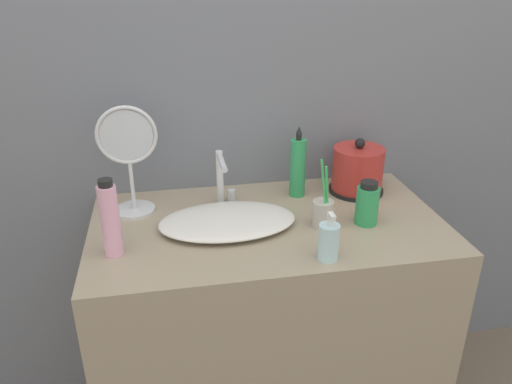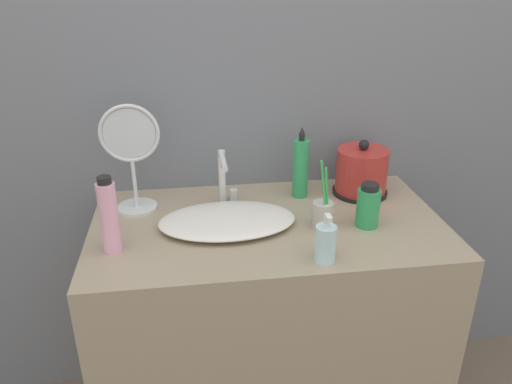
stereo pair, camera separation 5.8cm
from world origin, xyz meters
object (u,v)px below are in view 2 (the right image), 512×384
object	(u,v)px
faucet	(224,175)
hand_cream_bottle	(109,216)
lotion_bottle	(326,243)
toothbrush_cup	(323,214)
mouthwash_bottle	(301,168)
electric_kettle	(361,173)
vanity_mirror	(131,154)
shampoo_bottle	(368,206)

from	to	relation	value
faucet	hand_cream_bottle	bearing A→B (deg)	-142.73
lotion_bottle	hand_cream_bottle	world-z (taller)	hand_cream_bottle
faucet	toothbrush_cup	bearing A→B (deg)	-36.51
lotion_bottle	mouthwash_bottle	size ratio (longest dim) A/B	0.57
mouthwash_bottle	hand_cream_bottle	bearing A→B (deg)	-154.59
faucet	electric_kettle	xyz separation A→B (m)	(0.45, 0.02, -0.03)
lotion_bottle	vanity_mirror	xyz separation A→B (m)	(-0.50, 0.37, 0.13)
lotion_bottle	shampoo_bottle	xyz separation A→B (m)	(0.17, 0.17, 0.01)
mouthwash_bottle	hand_cream_bottle	xyz separation A→B (m)	(-0.56, -0.27, 0.00)
toothbrush_cup	vanity_mirror	size ratio (longest dim) A/B	0.64
electric_kettle	faucet	bearing A→B (deg)	-177.55
hand_cream_bottle	electric_kettle	bearing A→B (deg)	18.76
vanity_mirror	shampoo_bottle	bearing A→B (deg)	-16.87
faucet	toothbrush_cup	size ratio (longest dim) A/B	0.82
shampoo_bottle	toothbrush_cup	bearing A→B (deg)	178.55
faucet	toothbrush_cup	world-z (taller)	toothbrush_cup
lotion_bottle	hand_cream_bottle	bearing A→B (deg)	167.04
faucet	electric_kettle	world-z (taller)	electric_kettle
electric_kettle	mouthwash_bottle	xyz separation A→B (m)	(-0.20, 0.01, 0.03)
electric_kettle	lotion_bottle	distance (m)	0.44
faucet	shampoo_bottle	xyz separation A→B (m)	(0.39, -0.20, -0.04)
electric_kettle	vanity_mirror	bearing A→B (deg)	-178.77
electric_kettle	vanity_mirror	xyz separation A→B (m)	(-0.72, -0.02, 0.11)
electric_kettle	hand_cream_bottle	world-z (taller)	hand_cream_bottle
lotion_bottle	mouthwash_bottle	xyz separation A→B (m)	(0.02, 0.39, 0.05)
hand_cream_bottle	vanity_mirror	world-z (taller)	vanity_mirror
faucet	mouthwash_bottle	xyz separation A→B (m)	(0.25, 0.03, 0.00)
toothbrush_cup	vanity_mirror	bearing A→B (deg)	159.63
faucet	mouthwash_bottle	world-z (taller)	mouthwash_bottle
lotion_bottle	hand_cream_bottle	size ratio (longest dim) A/B	0.63
faucet	vanity_mirror	bearing A→B (deg)	179.21
toothbrush_cup	hand_cream_bottle	bearing A→B (deg)	-175.53
electric_kettle	toothbrush_cup	bearing A→B (deg)	-130.74
lotion_bottle	vanity_mirror	world-z (taller)	vanity_mirror
hand_cream_bottle	toothbrush_cup	bearing A→B (deg)	4.47
electric_kettle	lotion_bottle	bearing A→B (deg)	-120.16
faucet	mouthwash_bottle	size ratio (longest dim) A/B	0.74
electric_kettle	hand_cream_bottle	bearing A→B (deg)	-161.24
mouthwash_bottle	hand_cream_bottle	distance (m)	0.62
faucet	electric_kettle	size ratio (longest dim) A/B	0.93
toothbrush_cup	hand_cream_bottle	size ratio (longest dim) A/B	0.99
mouthwash_bottle	lotion_bottle	bearing A→B (deg)	-93.22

